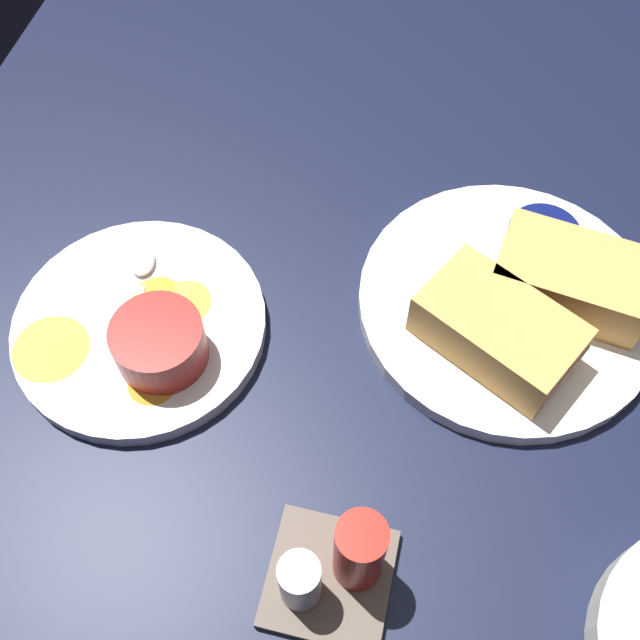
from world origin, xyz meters
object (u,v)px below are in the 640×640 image
Objects in this scene: sandwich_half_near at (498,330)px; sandwich_half_far at (572,278)px; ramekin_dark_sauce at (541,241)px; plate_chips_companion at (140,325)px; condiment_caddy at (336,567)px; ramekin_light_gravy at (159,342)px; spoon_by_dark_ramekin at (510,289)px; plate_sandwich_main at (507,303)px; spoon_by_gravy_ramekin at (142,273)px.

sandwich_half_near is 8.76cm from sandwich_half_far.
ramekin_dark_sauce reaches higher than plate_chips_companion.
condiment_caddy is at bearing 62.87° from sandwich_half_far.
ramekin_light_gravy reaches higher than ramekin_dark_sauce.
ramekin_light_gravy is (29.92, 18.17, 0.51)cm from ramekin_dark_sauce.
spoon_by_dark_ramekin is 0.44× the size of plate_chips_companion.
plate_sandwich_main is 6.50cm from ramekin_dark_sauce.
spoon_by_dark_ramekin is at bearing -154.60° from ramekin_light_gravy.
plate_chips_companion is at bearing -39.81° from ramekin_light_gravy.
sandwich_half_far is 31.91cm from condiment_caddy.
plate_chips_companion is at bearing 105.86° from spoon_by_gravy_ramekin.
spoon_by_gravy_ramekin is at bearing -57.82° from ramekin_light_gravy.
spoon_by_gravy_ramekin is 1.04× the size of condiment_caddy.
ramekin_light_gravy is (27.02, 7.54, -0.15)cm from sandwich_half_near.
spoon_by_dark_ramekin reaches higher than plate_chips_companion.
spoon_by_gravy_ramekin reaches higher than plate_chips_companion.
ramekin_light_gravy is at bearing 15.60° from sandwich_half_near.
spoon_by_gravy_ramekin is at bearing 10.27° from spoon_by_dark_ramekin.
condiment_caddy is (8.87, 21.72, -0.59)cm from sandwich_half_near.
plate_sandwich_main is at bearing 19.61° from sandwich_half_far.
spoon_by_gravy_ramekin is (37.33, 6.86, -2.04)cm from sandwich_half_far.
sandwich_half_far is at bearing -169.59° from spoon_by_gravy_ramekin.
condiment_caddy is at bearing 141.72° from plate_chips_companion.
condiment_caddy is at bearing 136.61° from spoon_by_gravy_ramekin.
spoon_by_dark_ramekin is (4.77, 0.96, -2.04)cm from sandwich_half_far.
condiment_caddy is (11.77, 32.35, 0.07)cm from ramekin_dark_sauce.
plate_chips_companion is 27.48cm from condiment_caddy.
ramekin_light_gravy is 8.90cm from spoon_by_gravy_ramekin.
plate_sandwich_main is at bearing -155.86° from ramekin_light_gravy.
sandwich_half_far reaches higher than spoon_by_gravy_ramekin.
ramekin_dark_sauce is at bearing -110.00° from condiment_caddy.
sandwich_half_near reaches higher than spoon_by_dark_ramekin.
spoon_by_gravy_ramekin is (31.65, 0.18, -2.04)cm from sandwich_half_near.
spoon_by_gravy_ramekin is (4.63, -7.36, -1.88)cm from ramekin_light_gravy.
plate_chips_companion is at bearing 8.93° from sandwich_half_near.
plate_chips_companion is (31.26, 9.75, 0.00)cm from plate_sandwich_main.
spoon_by_dark_ramekin is at bearing -169.73° from spoon_by_gravy_ramekin.
spoon_by_gravy_ramekin is (32.56, 5.16, 1.16)cm from plate_sandwich_main.
plate_sandwich_main is 30.76cm from ramekin_light_gravy.
condiment_caddy is (-18.15, 14.18, -0.44)cm from ramekin_light_gravy.
condiment_caddy is at bearing 70.39° from spoon_by_dark_ramekin.
ramekin_light_gravy reaches higher than plate_chips_companion.
sandwich_half_near reaches higher than plate_sandwich_main.
ramekin_light_gravy is 0.81× the size of condiment_caddy.
ramekin_dark_sauce is (-2.90, -10.63, -0.66)cm from sandwich_half_near.
sandwich_half_far is 35.65cm from ramekin_light_gravy.
ramekin_light_gravy is (27.92, 13.26, 1.88)cm from spoon_by_dark_ramekin.
sandwich_half_near is 2.32× the size of ramekin_dark_sauce.
sandwich_half_near is (0.91, 4.98, 3.20)cm from plate_sandwich_main.
sandwich_half_near is at bearing -112.21° from condiment_caddy.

